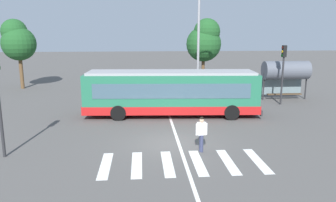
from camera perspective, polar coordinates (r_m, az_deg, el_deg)
ground_plane at (r=17.05m, az=0.50°, el=-7.38°), size 160.00×160.00×0.00m
city_transit_bus at (r=22.18m, az=0.59°, el=1.43°), size 11.86×3.30×3.06m
pedestrian_crossing_street at (r=15.73m, az=5.84°, el=-5.41°), size 0.57×0.32×1.72m
parked_car_white at (r=30.30m, az=-3.16°, el=2.69°), size 2.00×4.56×1.35m
parked_car_red at (r=30.78m, az=1.56°, el=2.85°), size 2.02×4.57×1.35m
parked_car_charcoal at (r=31.01m, az=6.81°, el=2.84°), size 2.08×4.60×1.35m
traffic_light_far_corner at (r=26.97m, az=19.37°, el=5.90°), size 0.33×0.32×4.62m
bus_stop_shelter at (r=29.25m, az=19.78°, el=4.93°), size 3.81×1.54×3.25m
twin_arm_street_lamp at (r=27.28m, az=5.34°, el=12.73°), size 3.87×0.32×10.01m
background_tree_left at (r=36.00m, az=-24.68°, el=9.54°), size 3.31×3.31×6.87m
background_tree_right at (r=37.16m, az=6.36°, el=10.39°), size 3.87×3.87×7.08m
crosswalk_painted_stripes at (r=14.66m, az=2.61°, el=-10.70°), size 7.17×2.90×0.01m
lane_center_line at (r=18.97m, az=1.18°, el=-5.34°), size 0.16×24.00×0.01m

